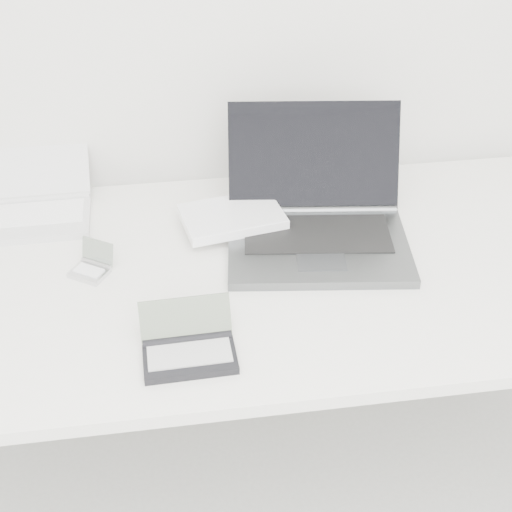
{
  "coord_description": "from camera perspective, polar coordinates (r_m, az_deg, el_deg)",
  "views": [
    {
      "loc": [
        -0.2,
        0.31,
        1.69
      ],
      "look_at": [
        -0.03,
        1.51,
        0.79
      ],
      "focal_mm": 50.0,
      "sensor_mm": 36.0,
      "label": 1
    }
  ],
  "objects": [
    {
      "name": "desk",
      "position": [
        1.61,
        0.85,
        -2.12
      ],
      "size": [
        1.6,
        0.8,
        0.73
      ],
      "color": "white",
      "rests_on": "ground"
    },
    {
      "name": "laptop_large",
      "position": [
        1.66,
        3.59,
        2.93
      ],
      "size": [
        0.54,
        0.44,
        0.26
      ],
      "rotation": [
        0.0,
        0.0,
        -0.13
      ],
      "color": "#535658",
      "rests_on": "desk"
    },
    {
      "name": "pda_silver",
      "position": [
        1.6,
        -12.98,
        -0.84
      ],
      "size": [
        0.11,
        0.11,
        0.06
      ],
      "rotation": [
        0.0,
        0.0,
        -0.57
      ],
      "color": "silver",
      "rests_on": "desk"
    },
    {
      "name": "palmtop_charcoal",
      "position": [
        1.36,
        -5.4,
        -7.36
      ],
      "size": [
        0.18,
        0.14,
        0.09
      ],
      "rotation": [
        0.0,
        0.0,
        0.03
      ],
      "color": "black",
      "rests_on": "desk"
    },
    {
      "name": "netbook_open_white",
      "position": [
        1.82,
        -17.03,
        3.88
      ],
      "size": [
        0.25,
        0.3,
        0.11
      ],
      "rotation": [
        0.0,
        0.0,
        0.01
      ],
      "color": "silver",
      "rests_on": "desk"
    }
  ]
}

